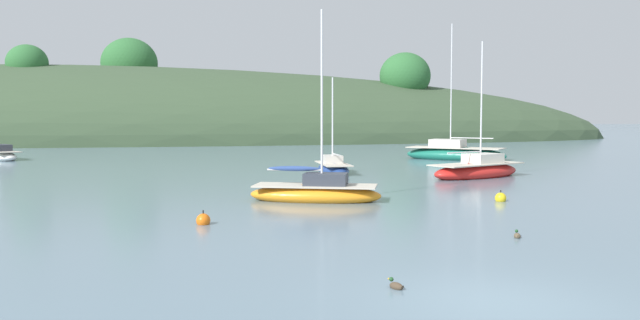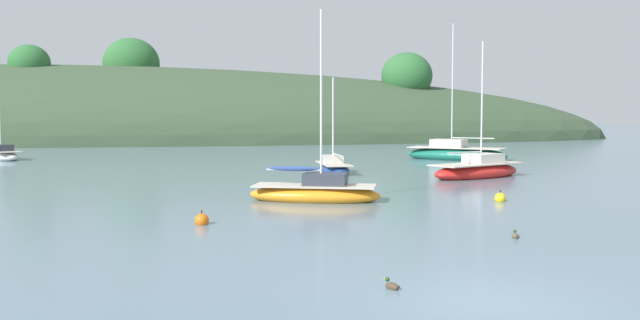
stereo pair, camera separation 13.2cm
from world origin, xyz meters
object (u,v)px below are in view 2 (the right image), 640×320
at_px(sailboat_orange_cutter, 478,170).
at_px(sailboat_yellow_far, 315,192).
at_px(mooring_buoy_channel, 500,198).
at_px(duck_lead, 515,236).
at_px(sailboat_red_portside, 0,155).
at_px(mooring_buoy_outer, 202,220).
at_px(sailboat_white_near, 334,168).
at_px(sailboat_teal_outer, 456,154).
at_px(duck_lone_right, 392,286).

bearing_deg(sailboat_orange_cutter, sailboat_yellow_far, -140.67).
xyz_separation_m(mooring_buoy_channel, duck_lead, (-2.80, -7.21, -0.07)).
bearing_deg(sailboat_red_portside, mooring_buoy_outer, -63.87).
relative_size(mooring_buoy_outer, mooring_buoy_channel, 1.00).
xyz_separation_m(sailboat_yellow_far, sailboat_white_near, (2.85, 11.96, -0.04)).
bearing_deg(mooring_buoy_channel, mooring_buoy_outer, -162.31).
height_order(sailboat_teal_outer, duck_lead, sailboat_teal_outer).
relative_size(sailboat_red_portside, mooring_buoy_outer, 14.65).
bearing_deg(mooring_buoy_channel, sailboat_white_near, 107.83).
height_order(sailboat_red_portside, duck_lone_right, sailboat_red_portside).
relative_size(sailboat_orange_cutter, sailboat_yellow_far, 0.99).
distance_m(sailboat_orange_cutter, duck_lead, 17.71).
height_order(sailboat_orange_cutter, mooring_buoy_channel, sailboat_orange_cutter).
relative_size(sailboat_orange_cutter, sailboat_teal_outer, 0.72).
bearing_deg(sailboat_white_near, duck_lead, -85.94).
height_order(sailboat_red_portside, sailboat_teal_outer, sailboat_teal_outer).
relative_size(sailboat_orange_cutter, mooring_buoy_outer, 13.91).
xyz_separation_m(sailboat_orange_cutter, sailboat_yellow_far, (-10.09, -8.27, -0.03)).
height_order(sailboat_orange_cutter, duck_lead, sailboat_orange_cutter).
bearing_deg(sailboat_white_near, mooring_buoy_channel, -72.17).
bearing_deg(duck_lone_right, sailboat_yellow_far, 88.01).
bearing_deg(mooring_buoy_outer, sailboat_teal_outer, 55.61).
bearing_deg(sailboat_teal_outer, mooring_buoy_outer, -124.39).
height_order(mooring_buoy_outer, duck_lone_right, mooring_buoy_outer).
xyz_separation_m(sailboat_red_portside, sailboat_teal_outer, (33.74, -5.29, 0.09)).
xyz_separation_m(sailboat_orange_cutter, mooring_buoy_channel, (-2.99, -9.52, -0.25)).
distance_m(mooring_buoy_channel, duck_lead, 7.73).
distance_m(mooring_buoy_outer, duck_lead, 9.30).
distance_m(sailboat_white_near, mooring_buoy_channel, 13.88).
distance_m(sailboat_orange_cutter, mooring_buoy_channel, 9.99).
relative_size(sailboat_orange_cutter, duck_lead, 17.92).
relative_size(sailboat_yellow_far, mooring_buoy_channel, 14.08).
relative_size(sailboat_red_portside, sailboat_teal_outer, 0.76).
xyz_separation_m(sailboat_white_near, mooring_buoy_channel, (4.25, -13.21, -0.18)).
relative_size(sailboat_orange_cutter, duck_lone_right, 18.40).
bearing_deg(sailboat_white_near, sailboat_teal_outer, 41.29).
relative_size(sailboat_yellow_far, duck_lead, 18.14).
relative_size(sailboat_teal_outer, sailboat_white_near, 1.83).
xyz_separation_m(sailboat_yellow_far, mooring_buoy_outer, (-4.28, -4.88, -0.22)).
height_order(sailboat_white_near, mooring_buoy_channel, sailboat_white_near).
xyz_separation_m(sailboat_orange_cutter, sailboat_teal_outer, (3.77, 13.36, 0.08)).
distance_m(sailboat_teal_outer, mooring_buoy_channel, 23.86).
distance_m(sailboat_orange_cutter, sailboat_white_near, 8.13).
relative_size(sailboat_red_portside, duck_lead, 18.87).
height_order(sailboat_yellow_far, mooring_buoy_outer, sailboat_yellow_far).
height_order(sailboat_white_near, duck_lead, sailboat_white_near).
distance_m(sailboat_orange_cutter, sailboat_yellow_far, 13.05).
height_order(sailboat_orange_cutter, sailboat_teal_outer, sailboat_teal_outer).
relative_size(sailboat_yellow_far, mooring_buoy_outer, 14.08).
relative_size(sailboat_teal_outer, mooring_buoy_outer, 19.22).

